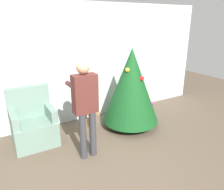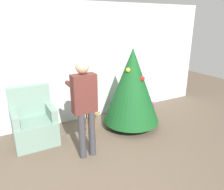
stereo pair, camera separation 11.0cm
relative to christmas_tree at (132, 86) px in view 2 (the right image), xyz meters
The scene contains 8 objects.
ground_plane 2.05m from the christmas_tree, 134.99° to the right, with size 14.00×14.00×0.00m, color brown.
wall_back 1.64m from the christmas_tree, 143.57° to the left, with size 8.00×0.06×2.70m.
christmas_tree is the anchor object (origin of this frame).
armchair 2.15m from the christmas_tree, behind, with size 0.79×0.70×1.10m.
person_standing 1.43m from the christmas_tree, 157.38° to the right, with size 0.43×0.57×1.71m.
side_stool 1.06m from the christmas_tree, 168.62° to the left, with size 0.35×0.35×0.48m.
laptop 1.01m from the christmas_tree, 168.62° to the left, with size 0.31×0.21×0.02m.
book 1.00m from the christmas_tree, 168.62° to the left, with size 0.21×0.16×0.02m.
Camera 2 is at (-1.28, -2.47, 2.30)m, focal length 35.00 mm.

